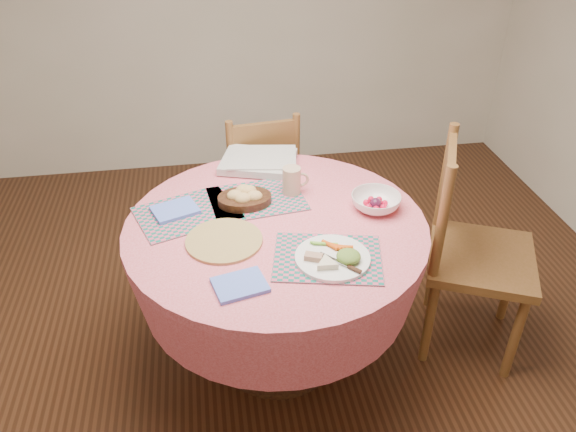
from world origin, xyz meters
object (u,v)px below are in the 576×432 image
dining_table (276,261)px  bread_bowl (245,197)px  chair_right (470,247)px  dinner_plate (335,257)px  wicker_trivet (224,241)px  fruit_bowl (376,202)px  chair_back (260,181)px  latte_mug (292,180)px

dining_table → bread_bowl: bread_bowl is taller
chair_right → dinner_plate: (-0.69, -0.26, 0.23)m
dining_table → wicker_trivet: (-0.22, -0.10, 0.20)m
wicker_trivet → fruit_bowl: fruit_bowl is taller
bread_bowl → fruit_bowl: 0.56m
chair_right → bread_bowl: (-0.98, 0.19, 0.25)m
dining_table → fruit_bowl: size_ratio=4.65×
dinner_plate → bread_bowl: 0.54m
wicker_trivet → bread_bowl: bread_bowl is taller
dining_table → chair_right: 0.87m
chair_back → bread_bowl: 0.74m
wicker_trivet → bread_bowl: (0.11, 0.26, 0.03)m
latte_mug → fruit_bowl: size_ratio=0.45×
wicker_trivet → chair_right: bearing=4.0°
dining_table → latte_mug: (0.10, 0.22, 0.26)m
latte_mug → dining_table: bearing=-115.3°
chair_right → fruit_bowl: size_ratio=3.87×
bread_bowl → fruit_bowl: bread_bowl is taller
dining_table → chair_back: (0.02, 0.83, -0.08)m
dining_table → chair_right: (0.87, -0.02, -0.02)m
bread_bowl → latte_mug: latte_mug is taller
chair_right → chair_back: 1.20m
chair_right → latte_mug: chair_right is taller
chair_back → fruit_bowl: size_ratio=3.41×
chair_right → wicker_trivet: size_ratio=3.44×
dining_table → chair_back: 0.83m
chair_back → bread_bowl: bearing=72.3°
chair_right → dinner_plate: chair_right is taller
latte_mug → chair_back: bearing=97.7°
bread_bowl → chair_back: bearing=78.6°
chair_back → wicker_trivet: bearing=69.1°
chair_right → fruit_bowl: bearing=106.2°
dinner_plate → wicker_trivet: bearing=154.7°
dining_table → chair_right: size_ratio=1.20×
chair_back → wicker_trivet: 0.99m
chair_back → dining_table: bearing=82.1°
latte_mug → fruit_bowl: (0.33, -0.18, -0.03)m
latte_mug → chair_right: bearing=-17.4°
chair_back → dinner_plate: bearing=91.7°
wicker_trivet → bread_bowl: size_ratio=1.30×
bread_bowl → chair_right: bearing=-10.8°
bread_bowl → latte_mug: (0.21, 0.05, 0.03)m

